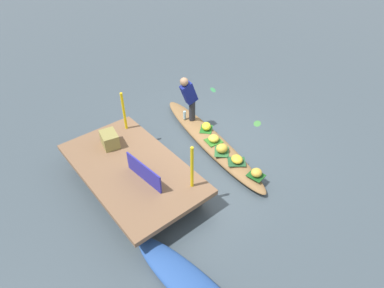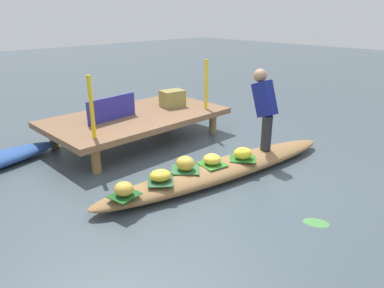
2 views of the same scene
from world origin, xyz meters
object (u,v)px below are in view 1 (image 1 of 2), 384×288
at_px(banana_bunch_2, 222,148).
at_px(banana_bunch_3, 257,173).
at_px(vendor_boat, 210,140).
at_px(water_bottle, 185,115).
at_px(market_banner, 144,172).
at_px(produce_crate, 110,139).
at_px(banana_bunch_4, 214,138).
at_px(vendor_person, 189,96).
at_px(banana_bunch_0, 237,159).
at_px(banana_bunch_1, 206,126).

bearing_deg(banana_bunch_2, banana_bunch_3, -179.03).
height_order(vendor_boat, banana_bunch_3, banana_bunch_3).
height_order(water_bottle, market_banner, market_banner).
bearing_deg(banana_bunch_2, vendor_boat, -16.91).
height_order(vendor_boat, produce_crate, produce_crate).
distance_m(banana_bunch_4, vendor_person, 1.21).
bearing_deg(vendor_boat, banana_bunch_0, -179.67).
xyz_separation_m(vendor_boat, produce_crate, (0.89, 2.12, 0.54)).
bearing_deg(market_banner, banana_bunch_4, -87.29).
relative_size(banana_bunch_0, banana_bunch_3, 1.17).
xyz_separation_m(vendor_boat, banana_bunch_2, (-0.59, 0.18, 0.22)).
bearing_deg(banana_bunch_1, banana_bunch_0, 167.52).
distance_m(banana_bunch_0, vendor_person, 2.01).
relative_size(banana_bunch_3, water_bottle, 1.03).
xyz_separation_m(banana_bunch_4, vendor_person, (1.04, -0.11, 0.62)).
relative_size(banana_bunch_2, banana_bunch_3, 1.16).
distance_m(banana_bunch_0, banana_bunch_1, 1.35).
bearing_deg(banana_bunch_2, banana_bunch_4, -17.10).
bearing_deg(water_bottle, banana_bunch_0, 175.20).
distance_m(vendor_boat, banana_bunch_1, 0.37).
bearing_deg(banana_bunch_4, market_banner, 97.85).
height_order(banana_bunch_2, water_bottle, water_bottle).
relative_size(banana_bunch_3, market_banner, 0.24).
relative_size(banana_bunch_2, market_banner, 0.27).
bearing_deg(banana_bunch_3, banana_bunch_1, -8.83).
height_order(banana_bunch_3, water_bottle, water_bottle).
bearing_deg(produce_crate, banana_bunch_0, -134.69).
bearing_deg(water_bottle, banana_bunch_1, -170.15).
bearing_deg(banana_bunch_3, vendor_person, -5.04).
relative_size(banana_bunch_2, water_bottle, 1.20).
height_order(banana_bunch_1, water_bottle, water_bottle).
bearing_deg(produce_crate, banana_bunch_3, -141.82).
height_order(banana_bunch_4, vendor_person, vendor_person).
height_order(banana_bunch_0, vendor_person, vendor_person).
xyz_separation_m(banana_bunch_0, banana_bunch_3, (-0.55, -0.00, 0.01)).
xyz_separation_m(banana_bunch_2, produce_crate, (1.48, 1.94, 0.33)).
distance_m(banana_bunch_2, banana_bunch_3, 1.01).
xyz_separation_m(banana_bunch_2, banana_bunch_4, (0.40, -0.12, -0.02)).
distance_m(banana_bunch_2, market_banner, 1.99).
xyz_separation_m(banana_bunch_0, market_banner, (0.57, 1.97, 0.40)).
xyz_separation_m(banana_bunch_0, produce_crate, (1.94, 1.96, 0.35)).
bearing_deg(banana_bunch_2, produce_crate, 52.60).
relative_size(vendor_boat, market_banner, 4.13).
bearing_deg(vendor_person, banana_bunch_2, 170.83).
xyz_separation_m(banana_bunch_2, banana_bunch_3, (-1.01, -0.02, -0.01)).
distance_m(vendor_boat, banana_bunch_0, 1.07).
bearing_deg(banana_bunch_3, water_bottle, -3.75).
bearing_deg(banana_bunch_1, vendor_person, 7.47).
relative_size(vendor_person, water_bottle, 5.46).
distance_m(banana_bunch_1, produce_crate, 2.36).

